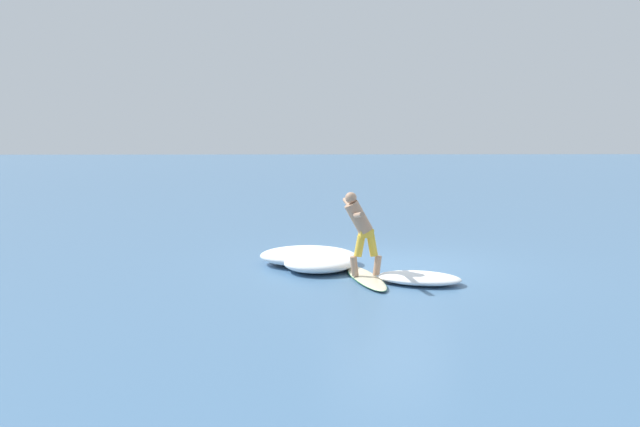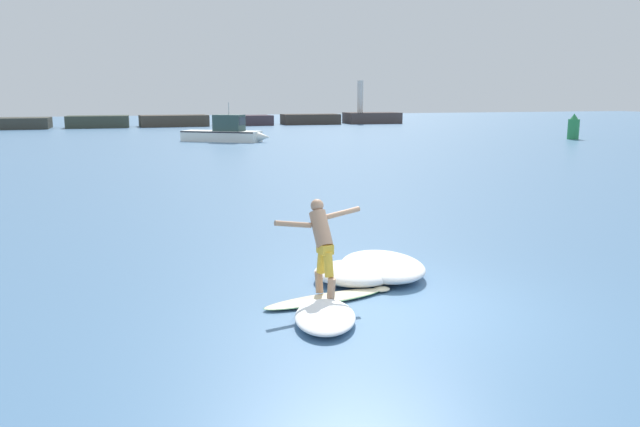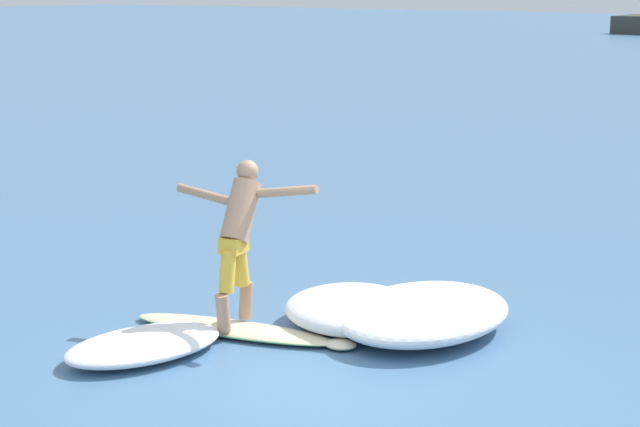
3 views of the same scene
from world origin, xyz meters
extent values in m
plane|color=teal|center=(0.00, 0.00, 0.00)|extent=(200.00, 200.00, 0.00)
ellipsoid|color=beige|center=(-1.33, 0.67, 0.05)|extent=(2.26, 0.84, 0.09)
ellipsoid|color=beige|center=(-0.22, 0.86, 0.05)|extent=(0.35, 0.31, 0.08)
ellipsoid|color=#339E56|center=(-1.33, 0.67, 0.05)|extent=(2.27, 0.85, 0.04)
cone|color=black|center=(-2.23, 0.53, -0.06)|extent=(0.06, 0.06, 0.14)
cone|color=black|center=(-2.05, 0.42, -0.06)|extent=(0.06, 0.06, 0.14)
cone|color=black|center=(-2.09, 0.68, -0.06)|extent=(0.06, 0.06, 0.14)
cylinder|color=tan|center=(-1.36, 0.90, 0.28)|extent=(0.15, 0.19, 0.38)
cylinder|color=gold|center=(-1.35, 0.80, 0.66)|extent=(0.18, 0.24, 0.42)
cylinder|color=tan|center=(-1.30, 0.45, 0.28)|extent=(0.15, 0.19, 0.38)
cylinder|color=gold|center=(-1.31, 0.55, 0.66)|extent=(0.18, 0.24, 0.42)
cube|color=gold|center=(-1.33, 0.67, 0.91)|extent=(0.23, 0.28, 0.16)
cylinder|color=tan|center=(-1.35, 0.82, 1.21)|extent=(0.35, 0.58, 0.66)
sphere|color=tan|center=(-1.37, 0.97, 1.58)|extent=(0.22, 0.22, 0.22)
cylinder|color=tan|center=(-1.82, 0.86, 1.31)|extent=(0.65, 0.17, 0.20)
cylinder|color=tan|center=(-0.91, 0.99, 1.43)|extent=(0.65, 0.18, 0.19)
ellipsoid|color=white|center=(0.19, 1.75, 0.19)|extent=(1.69, 2.18, 0.38)
ellipsoid|color=white|center=(-0.47, 1.53, 0.18)|extent=(2.06, 2.05, 0.35)
ellipsoid|color=white|center=(-1.66, -0.29, 0.11)|extent=(1.36, 1.77, 0.21)
camera|label=1|loc=(-12.96, 1.94, 2.67)|focal=35.00mm
camera|label=2|loc=(-4.56, -8.75, 3.39)|focal=35.00mm
camera|label=3|loc=(4.84, -7.29, 3.43)|focal=60.00mm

